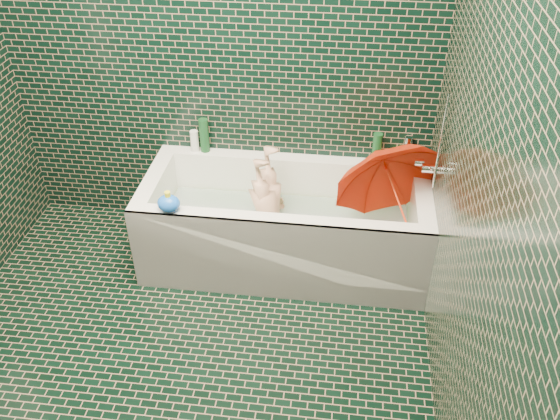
# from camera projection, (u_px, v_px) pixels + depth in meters

# --- Properties ---
(floor) EXTENTS (2.80, 2.80, 0.00)m
(floor) POSITION_uv_depth(u_px,v_px,m) (173.00, 380.00, 3.01)
(floor) COLOR black
(floor) RESTS_ON ground
(wall_back) EXTENTS (2.80, 0.00, 2.80)m
(wall_back) POSITION_uv_depth(u_px,v_px,m) (216.00, 43.00, 3.40)
(wall_back) COLOR black
(wall_back) RESTS_ON floor
(wall_right) EXTENTS (0.00, 2.80, 2.80)m
(wall_right) POSITION_uv_depth(u_px,v_px,m) (486.00, 196.00, 2.14)
(wall_right) COLOR black
(wall_right) RESTS_ON floor
(bathtub) EXTENTS (1.70, 0.75, 0.55)m
(bathtub) POSITION_uv_depth(u_px,v_px,m) (285.00, 233.00, 3.65)
(bathtub) COLOR white
(bathtub) RESTS_ON floor
(bath_mat) EXTENTS (1.35, 0.47, 0.01)m
(bath_mat) POSITION_uv_depth(u_px,v_px,m) (285.00, 238.00, 3.69)
(bath_mat) COLOR #47D129
(bath_mat) RESTS_ON bathtub
(water) EXTENTS (1.48, 0.53, 0.00)m
(water) POSITION_uv_depth(u_px,v_px,m) (285.00, 220.00, 3.61)
(water) COLOR silver
(water) RESTS_ON bathtub
(faucet) EXTENTS (0.18, 0.19, 0.55)m
(faucet) POSITION_uv_depth(u_px,v_px,m) (433.00, 163.00, 3.24)
(faucet) COLOR silver
(faucet) RESTS_ON wall_right
(child) EXTENTS (0.92, 0.56, 0.26)m
(child) POSITION_uv_depth(u_px,v_px,m) (269.00, 216.00, 3.62)
(child) COLOR tan
(child) RESTS_ON bathtub
(umbrella) EXTENTS (0.83, 0.99, 0.87)m
(umbrella) POSITION_uv_depth(u_px,v_px,m) (397.00, 197.00, 3.31)
(umbrella) COLOR red
(umbrella) RESTS_ON bathtub
(soap_bottle_a) EXTENTS (0.10, 0.11, 0.23)m
(soap_bottle_a) POSITION_uv_depth(u_px,v_px,m) (421.00, 166.00, 3.64)
(soap_bottle_a) COLOR white
(soap_bottle_a) RESTS_ON bathtub
(soap_bottle_b) EXTENTS (0.11, 0.12, 0.19)m
(soap_bottle_b) POSITION_uv_depth(u_px,v_px,m) (405.00, 166.00, 3.64)
(soap_bottle_b) COLOR #3C1C69
(soap_bottle_b) RESTS_ON bathtub
(soap_bottle_c) EXTENTS (0.16, 0.16, 0.17)m
(soap_bottle_c) POSITION_uv_depth(u_px,v_px,m) (416.00, 168.00, 3.62)
(soap_bottle_c) COLOR #12411E
(soap_bottle_c) RESTS_ON bathtub
(bottle_right_tall) EXTENTS (0.06, 0.06, 0.21)m
(bottle_right_tall) POSITION_uv_depth(u_px,v_px,m) (377.00, 149.00, 3.59)
(bottle_right_tall) COLOR #12411E
(bottle_right_tall) RESTS_ON bathtub
(bottle_right_pump) EXTENTS (0.06, 0.06, 0.18)m
(bottle_right_pump) POSITION_uv_depth(u_px,v_px,m) (407.00, 150.00, 3.61)
(bottle_right_pump) COLOR silver
(bottle_right_pump) RESTS_ON bathtub
(bottle_left_tall) EXTENTS (0.07, 0.07, 0.22)m
(bottle_left_tall) POSITION_uv_depth(u_px,v_px,m) (204.00, 135.00, 3.72)
(bottle_left_tall) COLOR #12411E
(bottle_left_tall) RESTS_ON bathtub
(bottle_left_short) EXTENTS (0.06, 0.06, 0.14)m
(bottle_left_short) POSITION_uv_depth(u_px,v_px,m) (195.00, 141.00, 3.75)
(bottle_left_short) COLOR white
(bottle_left_short) RESTS_ON bathtub
(rubber_duck) EXTENTS (0.12, 0.08, 0.10)m
(rubber_duck) POSITION_uv_depth(u_px,v_px,m) (401.00, 158.00, 3.63)
(rubber_duck) COLOR yellow
(rubber_duck) RESTS_ON bathtub
(bath_toy) EXTENTS (0.14, 0.12, 0.12)m
(bath_toy) POSITION_uv_depth(u_px,v_px,m) (169.00, 203.00, 3.22)
(bath_toy) COLOR blue
(bath_toy) RESTS_ON bathtub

